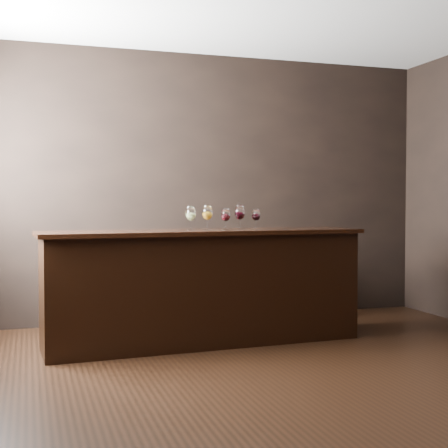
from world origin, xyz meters
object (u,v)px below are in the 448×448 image
object	(u,v)px
glass_amber	(207,213)
glass_red_b	(240,213)
bar_counter	(204,289)
glass_red_c	(256,215)
back_bar_shelf	(168,285)
glass_white	(191,214)
glass_red_a	(226,215)

from	to	relation	value
glass_amber	glass_red_b	size ratio (longest dim) A/B	1.01
bar_counter	glass_red_b	bearing A→B (deg)	0.24
glass_red_c	back_bar_shelf	bearing A→B (deg)	123.67
glass_white	glass_red_b	bearing A→B (deg)	5.99
glass_white	glass_red_b	xyz separation A→B (m)	(0.46, 0.05, 0.00)
bar_counter	glass_red_c	distance (m)	0.81
glass_amber	back_bar_shelf	bearing A→B (deg)	100.57
glass_amber	glass_red_a	size ratio (longest dim) A/B	1.14
glass_white	glass_red_b	size ratio (longest dim) A/B	0.97
glass_red_a	glass_red_b	size ratio (longest dim) A/B	0.88
glass_amber	bar_counter	bearing A→B (deg)	-137.71
glass_red_b	glass_red_c	world-z (taller)	glass_red_b
glass_amber	glass_red_b	distance (m)	0.29
glass_red_a	glass_red_c	xyz separation A→B (m)	(0.30, 0.04, -0.00)
back_bar_shelf	glass_red_a	bearing A→B (deg)	-72.15
glass_amber	glass_red_a	xyz separation A→B (m)	(0.14, -0.08, -0.02)
glass_white	glass_red_a	bearing A→B (deg)	-1.39
glass_red_a	back_bar_shelf	bearing A→B (deg)	107.85
glass_white	glass_red_c	bearing A→B (deg)	3.41
bar_counter	back_bar_shelf	xyz separation A→B (m)	(-0.12, 0.92, -0.08)
glass_red_b	bar_counter	bearing A→B (deg)	-176.83
glass_red_a	glass_red_b	distance (m)	0.16
glass_red_b	glass_red_a	bearing A→B (deg)	-159.41
back_bar_shelf	glass_red_a	distance (m)	1.24
back_bar_shelf	glass_red_a	size ratio (longest dim) A/B	11.72
glass_red_c	glass_amber	bearing A→B (deg)	175.72
glass_amber	glass_red_a	world-z (taller)	glass_amber
glass_amber	glass_red_a	distance (m)	0.16
bar_counter	glass_white	size ratio (longest dim) A/B	13.25
back_bar_shelf	glass_red_c	xyz separation A→B (m)	(0.61, -0.91, 0.72)
glass_red_a	glass_red_c	world-z (taller)	glass_red_a
bar_counter	glass_red_b	distance (m)	0.74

